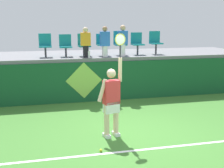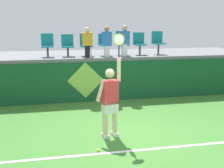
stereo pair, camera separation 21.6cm
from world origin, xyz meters
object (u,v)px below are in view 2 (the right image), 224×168
tennis_player (110,99)px  stadium_chair_0 (47,44)px  stadium_chair_6 (158,41)px  spectator_0 (107,41)px  stadium_chair_1 (68,44)px  spectator_2 (87,42)px  water_bottle (91,54)px  tennis_ball (98,150)px  stadium_chair_5 (139,42)px  stadium_chair_4 (122,42)px  spectator_1 (125,40)px  stadium_chair_3 (105,43)px  stadium_chair_2 (86,44)px

tennis_player → stadium_chair_0: 4.46m
stadium_chair_6 → spectator_0: 2.15m
stadium_chair_1 → spectator_2: size_ratio=0.75×
stadium_chair_0 → water_bottle: bearing=-23.0°
stadium_chair_1 → stadium_chair_6: bearing=0.0°
tennis_ball → stadium_chair_5: 5.76m
spectator_2 → stadium_chair_1: bearing=147.5°
stadium_chair_4 → spectator_0: (-0.67, -0.44, 0.07)m
tennis_player → tennis_ball: bearing=-118.1°
stadium_chair_0 → spectator_0: size_ratio=0.76×
tennis_ball → spectator_1: spectator_1 is taller
water_bottle → stadium_chair_3: size_ratio=0.31×
tennis_player → stadium_chair_0: size_ratio=3.03×
spectator_1 → stadium_chair_2: bearing=163.5°
water_bottle → spectator_1: size_ratio=0.22×
stadium_chair_4 → stadium_chair_6: (1.43, -0.00, 0.01)m
spectator_0 → spectator_2: spectator_0 is taller
tennis_player → stadium_chair_5: bearing=64.5°
stadium_chair_6 → spectator_2: size_ratio=0.83×
tennis_player → stadium_chair_4: bearing=72.8°
stadium_chair_5 → spectator_1: (-0.68, -0.40, 0.13)m
stadium_chair_1 → spectator_2: bearing=-32.5°
spectator_0 → spectator_1: spectator_1 is taller
tennis_player → spectator_2: bearing=91.6°
stadium_chair_4 → stadium_chair_5: 0.68m
tennis_player → stadium_chair_2: 4.20m
water_bottle → stadium_chair_6: size_ratio=0.28×
stadium_chair_4 → spectator_2: bearing=-162.2°
water_bottle → spectator_1: bearing=10.0°
tennis_player → water_bottle: size_ratio=10.25×
tennis_ball → spectator_0: 4.99m
stadium_chair_5 → spectator_0: size_ratio=0.77×
stadium_chair_4 → stadium_chair_3: bearing=-179.0°
stadium_chair_1 → stadium_chair_6: size_ratio=0.90×
spectator_1 → stadium_chair_0: bearing=171.7°
tennis_ball → stadium_chair_5: size_ratio=0.08×
stadium_chair_0 → stadium_chair_5: 3.44m
stadium_chair_5 → spectator_2: (-2.05, -0.43, 0.09)m
stadium_chair_3 → tennis_player: bearing=-98.3°
stadium_chair_5 → stadium_chair_1: bearing=180.0°
stadium_chair_4 → water_bottle: bearing=-153.5°
stadium_chair_2 → stadium_chair_6: stadium_chair_6 is taller
tennis_player → water_bottle: tennis_player is taller
stadium_chair_0 → stadium_chair_2: stadium_chair_0 is taller
tennis_player → spectator_0: bearing=80.8°
stadium_chair_3 → spectator_0: (-0.00, -0.43, 0.10)m
stadium_chair_2 → spectator_2: 0.45m
stadium_chair_0 → stadium_chair_5: size_ratio=0.99×
tennis_ball → stadium_chair_5: bearing=64.0°
spectator_0 → stadium_chair_4: bearing=33.6°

